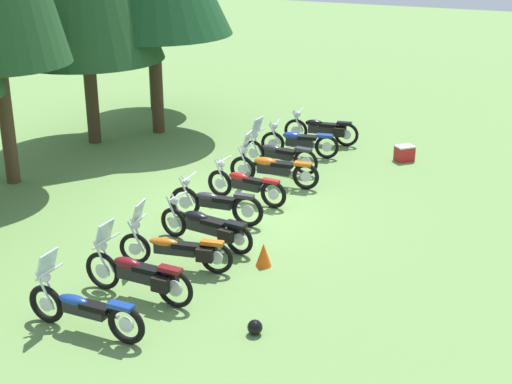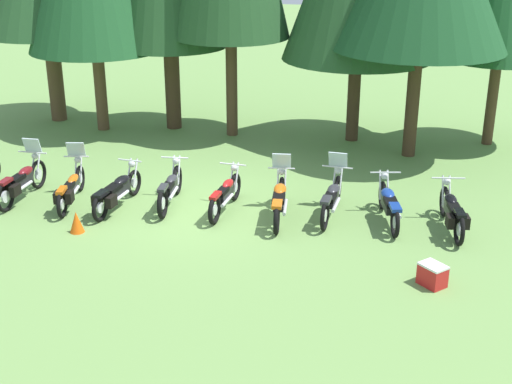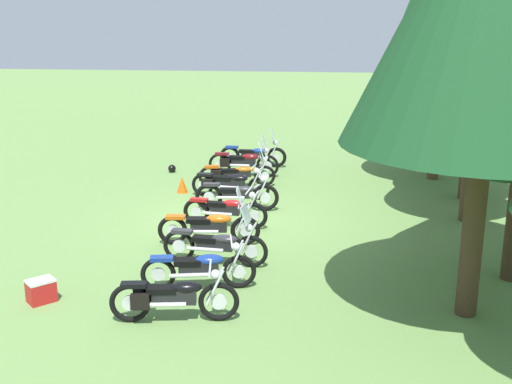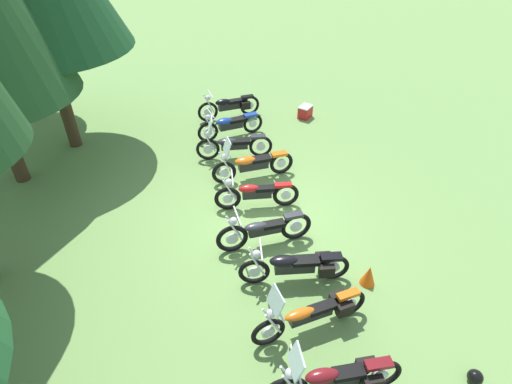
% 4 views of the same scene
% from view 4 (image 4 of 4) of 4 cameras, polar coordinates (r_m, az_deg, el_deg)
% --- Properties ---
extents(ground_plane, '(80.00, 80.00, 0.00)m').
position_cam_4_polar(ground_plane, '(10.26, 1.17, -4.32)').
color(ground_plane, '#6B934C').
extents(motorcycle_1, '(0.77, 2.30, 1.38)m').
position_cam_4_polar(motorcycle_1, '(7.27, 10.91, -23.92)').
color(motorcycle_1, black).
rests_on(motorcycle_1, ground_plane).
extents(motorcycle_2, '(0.77, 2.32, 1.34)m').
position_cam_4_polar(motorcycle_2, '(7.96, 7.79, -16.17)').
color(motorcycle_2, black).
rests_on(motorcycle_2, ground_plane).
extents(motorcycle_3, '(0.76, 2.31, 0.98)m').
position_cam_4_polar(motorcycle_3, '(8.68, 5.60, -10.01)').
color(motorcycle_3, black).
rests_on(motorcycle_3, ground_plane).
extents(motorcycle_4, '(0.68, 2.26, 1.02)m').
position_cam_4_polar(motorcycle_4, '(9.41, 1.11, -5.24)').
color(motorcycle_4, black).
rests_on(motorcycle_4, ground_plane).
extents(motorcycle_5, '(0.66, 2.17, 0.99)m').
position_cam_4_polar(motorcycle_5, '(10.48, 0.01, -0.23)').
color(motorcycle_5, black).
rests_on(motorcycle_5, ground_plane).
extents(motorcycle_6, '(0.64, 2.37, 1.35)m').
position_cam_4_polar(motorcycle_6, '(11.53, -0.56, 3.86)').
color(motorcycle_6, black).
rests_on(motorcycle_6, ground_plane).
extents(motorcycle_7, '(0.73, 2.30, 1.36)m').
position_cam_4_polar(motorcycle_7, '(12.47, -3.15, 6.55)').
color(motorcycle_7, black).
rests_on(motorcycle_7, ground_plane).
extents(motorcycle_8, '(0.76, 2.22, 0.99)m').
position_cam_4_polar(motorcycle_8, '(13.61, -3.59, 9.24)').
color(motorcycle_8, black).
rests_on(motorcycle_8, ground_plane).
extents(motorcycle_9, '(0.80, 2.25, 1.01)m').
position_cam_4_polar(motorcycle_9, '(14.86, -3.60, 11.78)').
color(motorcycle_9, black).
rests_on(motorcycle_9, ground_plane).
extents(picnic_cooler, '(0.61, 0.61, 0.44)m').
position_cam_4_polar(picnic_cooler, '(15.07, 6.79, 10.92)').
color(picnic_cooler, red).
rests_on(picnic_cooler, ground_plane).
extents(traffic_cone, '(0.32, 0.32, 0.48)m').
position_cam_4_polar(traffic_cone, '(9.04, 15.25, -11.01)').
color(traffic_cone, '#EA590F').
rests_on(traffic_cone, ground_plane).
extents(dropped_helmet, '(0.26, 0.26, 0.26)m').
position_cam_4_polar(dropped_helmet, '(8.42, 27.93, -21.58)').
color(dropped_helmet, black).
rests_on(dropped_helmet, ground_plane).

